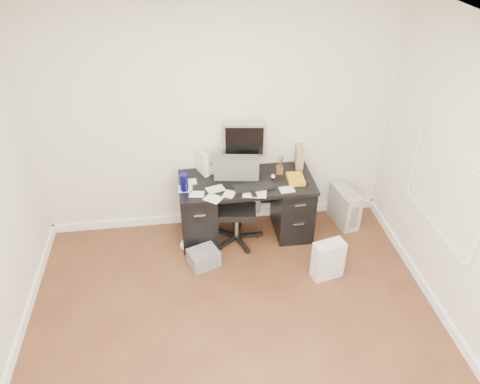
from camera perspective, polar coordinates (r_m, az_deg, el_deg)
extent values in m
plane|color=#4B2618|center=(4.46, -0.06, -18.68)|extent=(4.00, 4.00, 0.00)
cube|color=silver|center=(5.19, -3.04, 8.80)|extent=(4.00, 0.02, 2.70)
cube|color=white|center=(2.85, -0.09, 16.68)|extent=(4.00, 4.00, 0.02)
cube|color=white|center=(5.85, -2.65, -2.89)|extent=(4.00, 0.03, 0.10)
cube|color=white|center=(4.99, 23.95, -14.37)|extent=(0.03, 4.00, 0.10)
cube|color=white|center=(4.70, -26.37, -19.07)|extent=(0.03, 4.00, 0.10)
cube|color=black|center=(5.22, 0.79, 1.20)|extent=(1.50, 0.70, 0.04)
cube|color=black|center=(5.39, -5.04, -2.59)|extent=(0.40, 0.60, 0.71)
cube|color=black|center=(5.52, 6.42, -1.68)|extent=(0.40, 0.60, 0.71)
cube|color=black|center=(5.64, 0.28, 0.63)|extent=(0.70, 0.03, 0.51)
cube|color=black|center=(5.07, 1.71, 0.59)|extent=(0.46, 0.20, 0.03)
sphere|color=silver|center=(5.23, 4.03, 1.85)|extent=(0.08, 0.08, 0.06)
cylinder|color=navy|center=(5.03, -6.84, 1.17)|extent=(0.11, 0.11, 0.20)
cube|color=white|center=(5.30, -4.67, 3.65)|extent=(0.19, 0.26, 0.27)
cube|color=#9A7B4A|center=(5.46, 7.24, 4.34)|extent=(0.14, 0.23, 0.26)
cube|color=gold|center=(5.23, 6.88, 1.60)|extent=(0.21, 0.26, 0.04)
cube|color=#A7A196|center=(5.83, 12.62, -1.75)|extent=(0.29, 0.49, 0.46)
cube|color=silver|center=(5.04, 10.68, -8.12)|extent=(0.37, 0.30, 0.44)
cube|color=#462C15|center=(5.60, -4.45, -3.29)|extent=(0.44, 0.44, 0.34)
cube|color=slate|center=(5.19, -4.45, -7.96)|extent=(0.38, 0.35, 0.18)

